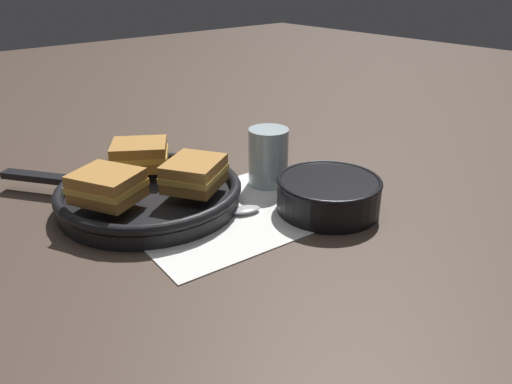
{
  "coord_description": "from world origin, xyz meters",
  "views": [
    {
      "loc": [
        -0.47,
        -0.57,
        0.38
      ],
      "look_at": [
        0.03,
        0.0,
        0.03
      ],
      "focal_mm": 35.0,
      "sensor_mm": 36.0,
      "label": 1
    }
  ],
  "objects_px": {
    "soup_bowl": "(328,193)",
    "sandwich_far_left": "(107,186)",
    "spoon": "(232,210)",
    "drinking_glass": "(268,157)",
    "skillet": "(149,194)",
    "sandwich_near_left": "(194,173)",
    "sandwich_near_right": "(140,155)"
  },
  "relations": [
    {
      "from": "soup_bowl",
      "to": "sandwich_far_left",
      "type": "height_order",
      "value": "sandwich_far_left"
    },
    {
      "from": "spoon",
      "to": "sandwich_near_right",
      "type": "height_order",
      "value": "sandwich_near_right"
    },
    {
      "from": "skillet",
      "to": "sandwich_far_left",
      "type": "bearing_deg",
      "value": -168.5
    },
    {
      "from": "sandwich_near_left",
      "to": "sandwich_near_right",
      "type": "bearing_deg",
      "value": 100.07
    },
    {
      "from": "soup_bowl",
      "to": "sandwich_near_left",
      "type": "xyz_separation_m",
      "value": [
        -0.16,
        0.15,
        0.03
      ]
    },
    {
      "from": "soup_bowl",
      "to": "spoon",
      "type": "bearing_deg",
      "value": 144.54
    },
    {
      "from": "sandwich_far_left",
      "to": "drinking_glass",
      "type": "xyz_separation_m",
      "value": [
        0.29,
        -0.05,
        -0.01
      ]
    },
    {
      "from": "soup_bowl",
      "to": "sandwich_near_left",
      "type": "height_order",
      "value": "sandwich_near_left"
    },
    {
      "from": "sandwich_near_right",
      "to": "sandwich_near_left",
      "type": "bearing_deg",
      "value": -79.93
    },
    {
      "from": "sandwich_near_right",
      "to": "soup_bowl",
      "type": "bearing_deg",
      "value": -56.68
    },
    {
      "from": "skillet",
      "to": "sandwich_near_left",
      "type": "bearing_deg",
      "value": -50.07
    },
    {
      "from": "spoon",
      "to": "drinking_glass",
      "type": "bearing_deg",
      "value": 42.45
    },
    {
      "from": "sandwich_near_left",
      "to": "spoon",
      "type": "bearing_deg",
      "value": -59.57
    },
    {
      "from": "sandwich_near_left",
      "to": "drinking_glass",
      "type": "relative_size",
      "value": 1.19
    },
    {
      "from": "spoon",
      "to": "skillet",
      "type": "xyz_separation_m",
      "value": [
        -0.09,
        0.12,
        0.01
      ]
    },
    {
      "from": "soup_bowl",
      "to": "drinking_glass",
      "type": "height_order",
      "value": "drinking_glass"
    },
    {
      "from": "spoon",
      "to": "drinking_glass",
      "type": "xyz_separation_m",
      "value": [
        0.13,
        0.05,
        0.05
      ]
    },
    {
      "from": "spoon",
      "to": "soup_bowl",
      "type": "bearing_deg",
      "value": -15.42
    },
    {
      "from": "spoon",
      "to": "skillet",
      "type": "relative_size",
      "value": 0.4
    },
    {
      "from": "spoon",
      "to": "drinking_glass",
      "type": "height_order",
      "value": "drinking_glass"
    },
    {
      "from": "sandwich_near_left",
      "to": "drinking_glass",
      "type": "bearing_deg",
      "value": -1.08
    },
    {
      "from": "spoon",
      "to": "sandwich_near_right",
      "type": "xyz_separation_m",
      "value": [
        -0.06,
        0.19,
        0.06
      ]
    },
    {
      "from": "sandwich_near_right",
      "to": "sandwich_far_left",
      "type": "height_order",
      "value": "same"
    },
    {
      "from": "soup_bowl",
      "to": "skillet",
      "type": "relative_size",
      "value": 0.43
    },
    {
      "from": "soup_bowl",
      "to": "sandwich_near_right",
      "type": "distance_m",
      "value": 0.34
    },
    {
      "from": "sandwich_far_left",
      "to": "soup_bowl",
      "type": "bearing_deg",
      "value": -33.74
    },
    {
      "from": "skillet",
      "to": "spoon",
      "type": "bearing_deg",
      "value": -54.26
    },
    {
      "from": "skillet",
      "to": "sandwich_far_left",
      "type": "relative_size",
      "value": 3.19
    },
    {
      "from": "spoon",
      "to": "drinking_glass",
      "type": "relative_size",
      "value": 1.5
    },
    {
      "from": "soup_bowl",
      "to": "sandwich_far_left",
      "type": "xyz_separation_m",
      "value": [
        -0.29,
        0.2,
        0.03
      ]
    },
    {
      "from": "sandwich_near_left",
      "to": "soup_bowl",
      "type": "bearing_deg",
      "value": -42.35
    },
    {
      "from": "skillet",
      "to": "sandwich_near_left",
      "type": "relative_size",
      "value": 3.12
    }
  ]
}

